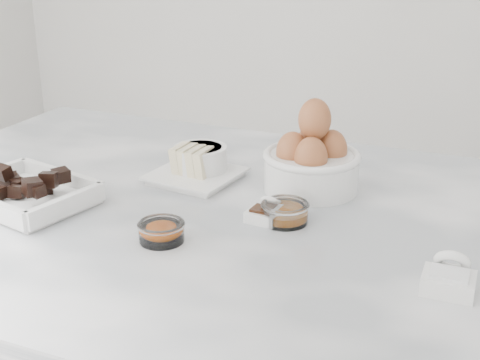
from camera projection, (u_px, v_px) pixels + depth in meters
name	position (u px, v px, depth m)	size (l,w,h in m)	color
marble_slab	(220.00, 221.00, 1.02)	(1.20, 0.80, 0.04)	silver
chocolate_dish	(25.00, 190.00, 1.03)	(0.23, 0.19, 0.05)	white
butter_plate	(194.00, 169.00, 1.12)	(0.15, 0.15, 0.06)	white
sugar_ramekin	(201.00, 160.00, 1.14)	(0.09, 0.09, 0.05)	white
egg_bowl	(312.00, 161.00, 1.08)	(0.16, 0.16, 0.15)	white
honey_bowl	(285.00, 212.00, 0.97)	(0.07, 0.07, 0.03)	white
zest_bowl	(161.00, 231.00, 0.91)	(0.07, 0.07, 0.03)	white
vanilla_spoon	(265.00, 212.00, 0.98)	(0.05, 0.06, 0.04)	white
salt_spoon	(449.00, 277.00, 0.79)	(0.06, 0.07, 0.05)	white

